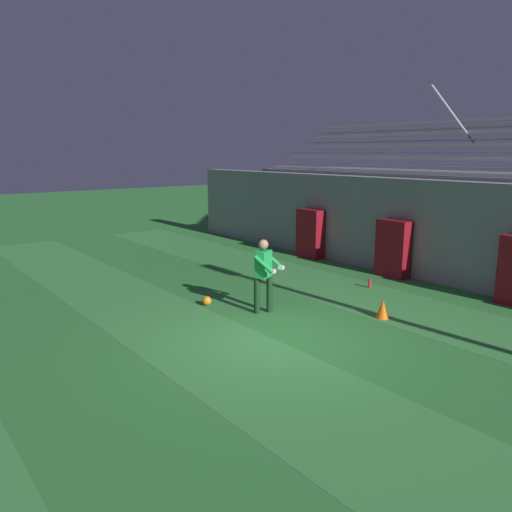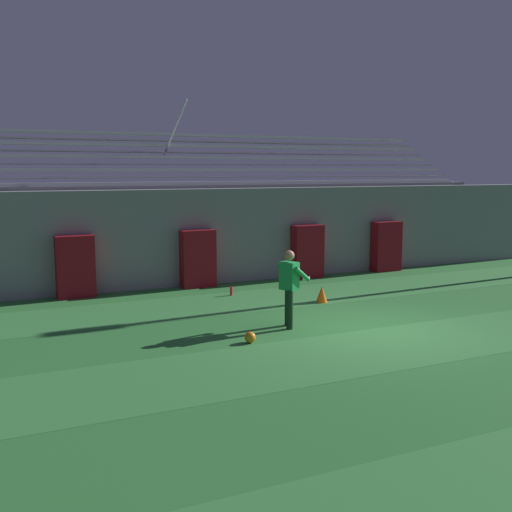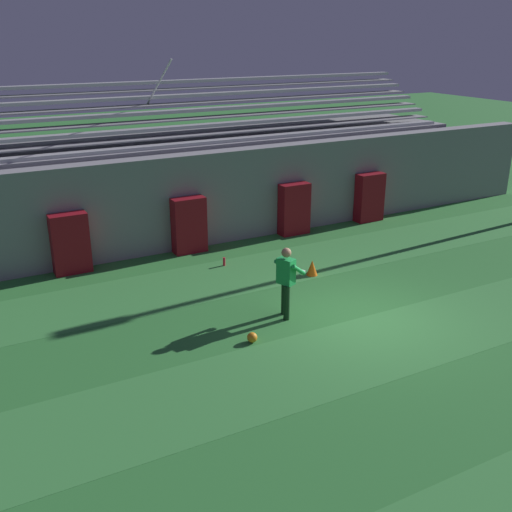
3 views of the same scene
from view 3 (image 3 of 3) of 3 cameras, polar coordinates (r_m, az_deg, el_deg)
name	(u,v)px [view 3 (image 3 of 3)]	position (r m, az deg, el deg)	size (l,w,h in m)	color
ground_plane	(363,318)	(13.94, 10.15, -5.83)	(80.00, 80.00, 0.00)	#2D7533
turf_stripe_mid	(397,340)	(13.15, 13.30, -7.76)	(28.00, 2.41, 0.01)	#38843D
turf_stripe_far	(282,266)	(16.68, 2.45, -0.96)	(28.00, 2.41, 0.01)	#38843D
back_wall	(236,194)	(18.63, -1.95, 5.88)	(24.00, 0.60, 2.80)	gray
padding_pillar_gate_left	(189,225)	(17.60, -6.39, 2.93)	(0.98, 0.44, 1.65)	maroon
padding_pillar_gate_right	(294,209)	(19.16, 3.66, 4.49)	(0.98, 0.44, 1.65)	maroon
padding_pillar_far_left	(70,244)	(16.72, -17.27, 1.14)	(0.98, 0.44, 1.65)	maroon
padding_pillar_far_right	(369,197)	(20.86, 10.75, 5.50)	(0.98, 0.44, 1.65)	maroon
bleacher_stand	(205,176)	(20.67, -4.87, 7.60)	(18.00, 4.05, 5.43)	gray
goalkeeper	(286,278)	(13.43, 2.91, -2.09)	(0.66, 0.71, 1.67)	#143319
soccer_ball	(252,337)	(12.67, -0.37, -7.76)	(0.22, 0.22, 0.22)	orange
traffic_cone	(312,268)	(16.06, 5.36, -1.12)	(0.30, 0.30, 0.42)	orange
water_bottle	(224,262)	(16.68, -3.06, -0.54)	(0.07, 0.07, 0.24)	red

